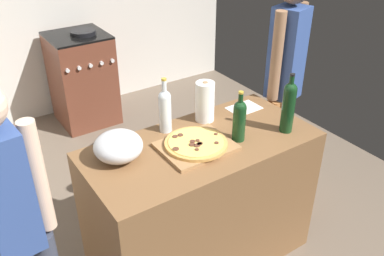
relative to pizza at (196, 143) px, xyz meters
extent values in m
cube|color=#6B5B4C|center=(0.02, 1.02, -0.94)|extent=(4.12, 3.76, 0.02)
cube|color=brown|center=(0.06, 0.02, -0.48)|extent=(1.36, 0.66, 0.90)
cube|color=#9E7247|center=(0.00, 0.00, -0.02)|extent=(0.40, 0.32, 0.02)
cylinder|color=tan|center=(0.00, 0.00, 0.00)|extent=(0.35, 0.35, 0.02)
cylinder|color=#EAC660|center=(0.00, 0.00, 0.01)|extent=(0.31, 0.31, 0.00)
cylinder|color=brown|center=(-0.02, 0.01, 0.01)|extent=(0.03, 0.03, 0.01)
cylinder|color=brown|center=(-0.04, -0.02, 0.01)|extent=(0.03, 0.03, 0.01)
cylinder|color=brown|center=(0.01, -0.03, 0.01)|extent=(0.03, 0.03, 0.01)
cylinder|color=brown|center=(-0.13, 0.00, 0.01)|extent=(0.04, 0.04, 0.01)
cylinder|color=brown|center=(-0.04, 0.10, 0.01)|extent=(0.03, 0.03, 0.01)
cylinder|color=brown|center=(0.14, 0.00, 0.01)|extent=(0.02, 0.02, 0.01)
cylinder|color=brown|center=(-0.02, -0.04, 0.01)|extent=(0.03, 0.03, 0.01)
cylinder|color=brown|center=(-0.07, 0.11, 0.01)|extent=(0.03, 0.03, 0.01)
cylinder|color=brown|center=(0.01, 0.00, 0.01)|extent=(0.02, 0.02, 0.01)
cylinder|color=brown|center=(-0.04, -0.07, 0.01)|extent=(0.02, 0.02, 0.01)
cylinder|color=brown|center=(0.08, -0.08, 0.01)|extent=(0.02, 0.02, 0.01)
cylinder|color=brown|center=(0.00, -0.04, 0.01)|extent=(0.03, 0.03, 0.01)
cylinder|color=#B2B2B7|center=(-0.40, 0.14, -0.03)|extent=(0.11, 0.11, 0.01)
ellipsoid|color=silver|center=(-0.40, 0.14, 0.05)|extent=(0.26, 0.26, 0.16)
cylinder|color=white|center=(0.23, 0.24, 0.10)|extent=(0.12, 0.12, 0.25)
cylinder|color=#997551|center=(0.23, 0.24, 0.10)|extent=(0.03, 0.03, 0.26)
cylinder|color=#143819|center=(0.25, -0.06, 0.07)|extent=(0.07, 0.07, 0.21)
sphere|color=#143819|center=(0.25, -0.06, 0.18)|extent=(0.07, 0.07, 0.07)
cylinder|color=#143819|center=(0.25, -0.06, 0.23)|extent=(0.03, 0.03, 0.06)
cylinder|color=gold|center=(0.25, -0.06, 0.27)|extent=(0.03, 0.03, 0.01)
cylinder|color=silver|center=(-0.04, 0.26, 0.08)|extent=(0.07, 0.07, 0.22)
sphere|color=silver|center=(-0.04, 0.26, 0.19)|extent=(0.07, 0.07, 0.07)
cylinder|color=silver|center=(-0.04, 0.26, 0.26)|extent=(0.03, 0.03, 0.08)
cylinder|color=gold|center=(-0.04, 0.26, 0.30)|extent=(0.03, 0.03, 0.01)
cylinder|color=#143819|center=(0.55, -0.14, 0.11)|extent=(0.08, 0.08, 0.27)
sphere|color=#143819|center=(0.55, -0.14, 0.24)|extent=(0.08, 0.08, 0.08)
cylinder|color=#143819|center=(0.55, -0.14, 0.29)|extent=(0.03, 0.03, 0.06)
cylinder|color=black|center=(0.55, -0.14, 0.33)|extent=(0.03, 0.03, 0.01)
cube|color=white|center=(0.53, 0.22, -0.03)|extent=(0.21, 0.15, 0.00)
cube|color=brown|center=(0.14, 2.25, -0.47)|extent=(0.55, 0.56, 0.91)
cube|color=black|center=(0.14, 2.25, -0.01)|extent=(0.55, 0.56, 0.02)
cylinder|color=silver|center=(-0.08, 1.96, -0.22)|extent=(0.04, 0.02, 0.04)
cylinder|color=silver|center=(0.03, 1.96, -0.22)|extent=(0.04, 0.02, 0.04)
cylinder|color=silver|center=(0.14, 1.96, -0.22)|extent=(0.04, 0.02, 0.04)
cylinder|color=silver|center=(0.25, 1.96, -0.22)|extent=(0.04, 0.02, 0.04)
cylinder|color=silver|center=(0.36, 1.96, -0.22)|extent=(0.04, 0.02, 0.04)
cylinder|color=black|center=(0.20, 2.21, 0.02)|extent=(0.25, 0.25, 0.04)
cube|color=#334C8C|center=(-1.00, -0.07, 0.14)|extent=(0.21, 0.22, 0.58)
cylinder|color=beige|center=(-0.86, -0.06, 0.16)|extent=(0.08, 0.08, 0.56)
cylinder|color=#D88C4C|center=(1.03, 0.30, -0.50)|extent=(0.11, 0.11, 0.86)
cylinder|color=#D88C4C|center=(0.85, 0.25, -0.50)|extent=(0.11, 0.11, 0.86)
cube|color=#334C8C|center=(0.94, 0.28, 0.25)|extent=(0.25, 0.25, 0.64)
cylinder|color=#936B4C|center=(1.08, 0.32, 0.26)|extent=(0.08, 0.08, 0.61)
cylinder|color=#936B4C|center=(0.81, 0.24, 0.26)|extent=(0.08, 0.08, 0.61)
camera|label=1|loc=(-1.11, -1.62, 1.25)|focal=39.13mm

